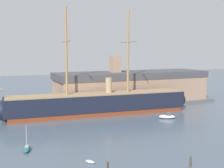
{
  "coord_description": "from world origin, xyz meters",
  "views": [
    {
      "loc": [
        -26.8,
        -32.3,
        18.84
      ],
      "look_at": [
        2.26,
        33.52,
        10.71
      ],
      "focal_mm": 47.91,
      "sensor_mm": 36.0,
      "label": 1
    }
  ],
  "objects": [
    {
      "name": "dockside_warehouse_right",
      "position": [
        22.48,
        61.51,
        5.63
      ],
      "size": [
        59.35,
        18.39,
        17.16
      ],
      "color": "#565659",
      "rests_on": "ground"
    },
    {
      "name": "motorboat_alongside_stern",
      "position": [
        20.05,
        35.85,
        0.67
      ],
      "size": [
        4.87,
        3.79,
        1.9
      ],
      "color": "silver",
      "rests_on": "ground"
    },
    {
      "name": "tall_ship",
      "position": [
        4.53,
        48.52,
        3.29
      ],
      "size": [
        63.86,
        14.2,
        30.71
      ],
      "color": "brown",
      "rests_on": "ground"
    },
    {
      "name": "motorboat_far_right",
      "position": [
        30.96,
        50.62,
        0.46
      ],
      "size": [
        3.16,
        3.06,
        1.31
      ],
      "color": "#1E284C",
      "rests_on": "ground"
    },
    {
      "name": "motorboat_distant_centre",
      "position": [
        0.68,
        64.07,
        0.5
      ],
      "size": [
        2.33,
        3.63,
        1.41
      ],
      "color": "#236670",
      "rests_on": "ground"
    },
    {
      "name": "dinghy_foreground_left",
      "position": [
        -10.63,
        13.43,
        0.23
      ],
      "size": [
        1.62,
        2.07,
        0.45
      ],
      "color": "silver",
      "rests_on": "ground"
    },
    {
      "name": "mooring_piling_left_pair",
      "position": [
        3.67,
        5.19,
        0.85
      ],
      "size": [
        0.34,
        0.34,
        1.7
      ],
      "primitive_type": "cylinder",
      "color": "#4C3D2D",
      "rests_on": "ground"
    },
    {
      "name": "sailboat_mid_left",
      "position": [
        -19.47,
        24.05,
        0.42
      ],
      "size": [
        2.0,
        4.0,
        5.0
      ],
      "color": "#236670",
      "rests_on": "ground"
    }
  ]
}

